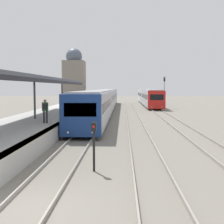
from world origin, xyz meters
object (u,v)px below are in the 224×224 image
object	(u,v)px
person_on_platform	(45,109)
signal_mast_far	(164,89)
train_far	(148,96)
signal_post_near	(94,141)
train_near	(104,99)

from	to	relation	value
person_on_platform	signal_mast_far	world-z (taller)	signal_mast_far
train_far	signal_post_near	world-z (taller)	train_far
train_near	signal_post_near	xyz separation A→B (m)	(1.57, -32.55, -0.50)
signal_post_near	train_far	bearing A→B (deg)	82.97
train_near	signal_mast_far	world-z (taller)	signal_mast_far
signal_post_near	signal_mast_far	distance (m)	40.63
train_near	signal_mast_far	xyz separation A→B (m)	(9.64, 7.22, 1.51)
signal_post_near	signal_mast_far	bearing A→B (deg)	78.52
person_on_platform	train_near	xyz separation A→B (m)	(2.71, 23.65, -0.22)
train_far	signal_post_near	size ratio (longest dim) A/B	16.00
signal_post_near	train_near	bearing A→B (deg)	92.75
train_near	train_far	world-z (taller)	train_near
signal_post_near	person_on_platform	bearing A→B (deg)	115.66
person_on_platform	signal_post_near	xyz separation A→B (m)	(4.27, -8.90, -0.71)
person_on_platform	signal_mast_far	xyz separation A→B (m)	(12.35, 30.87, 1.29)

